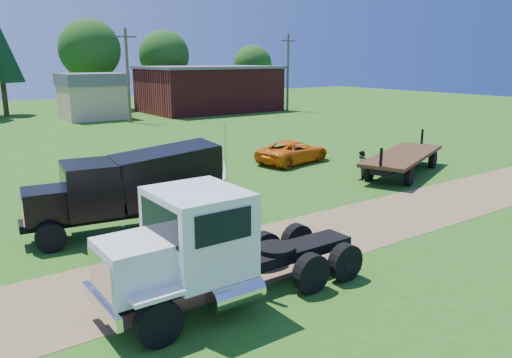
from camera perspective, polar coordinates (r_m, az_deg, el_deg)
ground at (r=18.75m, az=9.23°, el=-5.86°), size 140.00×140.00×0.00m
dirt_track at (r=18.75m, az=9.23°, el=-5.84°), size 120.00×4.20×0.01m
white_semi_tractor at (r=12.69m, az=-6.15°, el=-7.90°), size 7.57×2.72×4.57m
black_dump_truck at (r=18.68m, az=-13.85°, el=-0.70°), size 7.28×3.12×3.09m
orange_pickup at (r=30.36m, az=4.27°, el=3.14°), size 5.26×3.12×1.37m
flatbed_trailer at (r=28.48m, az=16.46°, el=2.28°), size 8.17×5.17×2.02m
spectator_b at (r=26.55m, az=11.90°, el=1.53°), size 0.90×0.81×1.53m
brick_building at (r=60.81m, az=-5.37°, el=10.25°), size 15.40×10.40×5.30m
tan_shed at (r=55.14m, az=-18.19°, el=9.05°), size 6.20×5.40×4.70m
utility_poles at (r=50.98m, az=-14.45°, el=11.55°), size 42.20×0.28×9.00m
tree_row at (r=63.78m, az=-21.98°, el=12.99°), size 56.36×11.96×10.90m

